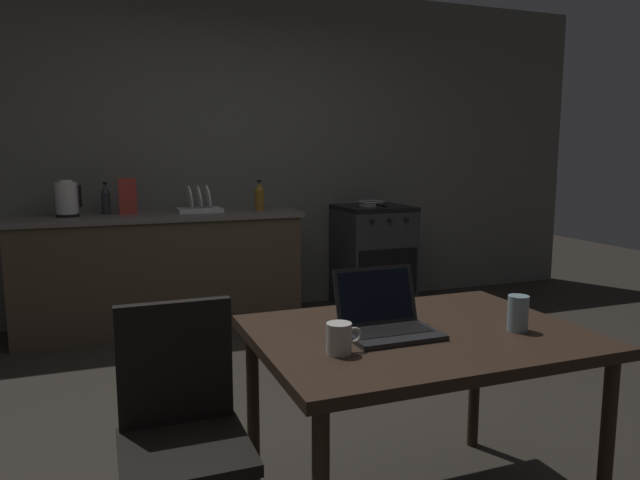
# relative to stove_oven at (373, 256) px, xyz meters

# --- Properties ---
(ground_plane) EXTENTS (12.00, 12.00, 0.00)m
(ground_plane) POSITION_rel_stove_oven_xyz_m (-1.21, -1.95, -0.45)
(ground_plane) COLOR #2D2823
(back_wall) EXTENTS (6.40, 0.10, 2.74)m
(back_wall) POSITION_rel_stove_oven_xyz_m (-0.91, 0.35, 0.92)
(back_wall) COLOR #61615B
(back_wall) RESTS_ON ground_plane
(kitchen_counter) EXTENTS (2.16, 0.64, 0.90)m
(kitchen_counter) POSITION_rel_stove_oven_xyz_m (-1.83, 0.00, 0.00)
(kitchen_counter) COLOR #4C3D2D
(kitchen_counter) RESTS_ON ground_plane
(stove_oven) EXTENTS (0.60, 0.62, 0.90)m
(stove_oven) POSITION_rel_stove_oven_xyz_m (0.00, 0.00, 0.00)
(stove_oven) COLOR #2D2D30
(stove_oven) RESTS_ON ground_plane
(dining_table) EXTENTS (1.17, 0.88, 0.73)m
(dining_table) POSITION_rel_stove_oven_xyz_m (-1.20, -2.84, 0.20)
(dining_table) COLOR #332319
(dining_table) RESTS_ON ground_plane
(chair) EXTENTS (0.40, 0.40, 0.88)m
(chair) POSITION_rel_stove_oven_xyz_m (-2.05, -2.80, 0.05)
(chair) COLOR black
(chair) RESTS_ON ground_plane
(laptop) EXTENTS (0.32, 0.29, 0.22)m
(laptop) POSITION_rel_stove_oven_xyz_m (-1.33, -2.83, 0.32)
(laptop) COLOR #232326
(laptop) RESTS_ON dining_table
(electric_kettle) EXTENTS (0.18, 0.16, 0.27)m
(electric_kettle) POSITION_rel_stove_oven_xyz_m (-2.47, 0.00, 0.58)
(electric_kettle) COLOR black
(electric_kettle) RESTS_ON kitchen_counter
(bottle) EXTENTS (0.08, 0.08, 0.25)m
(bottle) POSITION_rel_stove_oven_xyz_m (-1.04, -0.05, 0.56)
(bottle) COLOR #8C601E
(bottle) RESTS_ON kitchen_counter
(frying_pan) EXTENTS (0.24, 0.41, 0.05)m
(frying_pan) POSITION_rel_stove_oven_xyz_m (-0.03, -0.03, 0.47)
(frying_pan) COLOR gray
(frying_pan) RESTS_ON stove_oven
(coffee_mug) EXTENTS (0.12, 0.08, 0.10)m
(coffee_mug) POSITION_rel_stove_oven_xyz_m (-1.57, -2.97, 0.33)
(coffee_mug) COLOR silver
(coffee_mug) RESTS_ON dining_table
(drinking_glass) EXTENTS (0.07, 0.07, 0.13)m
(drinking_glass) POSITION_rel_stove_oven_xyz_m (-0.87, -2.97, 0.34)
(drinking_glass) COLOR #99B7C6
(drinking_glass) RESTS_ON dining_table
(cereal_box) EXTENTS (0.13, 0.05, 0.27)m
(cereal_box) POSITION_rel_stove_oven_xyz_m (-2.05, 0.02, 0.58)
(cereal_box) COLOR #B2382D
(cereal_box) RESTS_ON kitchen_counter
(dish_rack) EXTENTS (0.34, 0.26, 0.21)m
(dish_rack) POSITION_rel_stove_oven_xyz_m (-1.52, 0.00, 0.50)
(dish_rack) COLOR silver
(dish_rack) RESTS_ON kitchen_counter
(bottle_b) EXTENTS (0.06, 0.06, 0.24)m
(bottle_b) POSITION_rel_stove_oven_xyz_m (-2.20, 0.08, 0.56)
(bottle_b) COLOR #2D2D33
(bottle_b) RESTS_ON kitchen_counter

